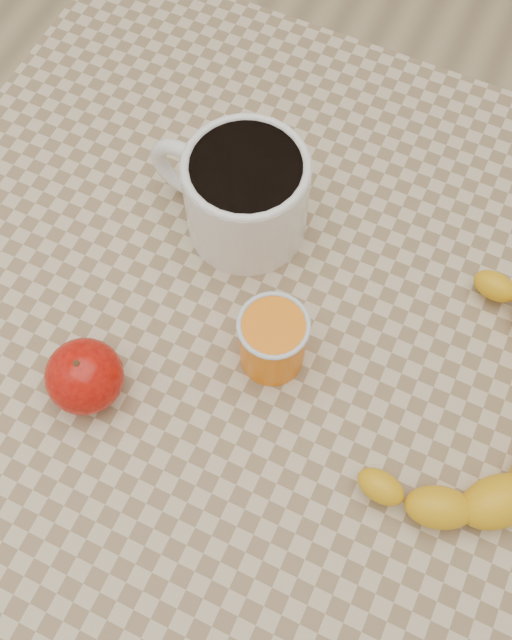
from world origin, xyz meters
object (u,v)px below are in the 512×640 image
at_px(coffee_mug, 243,192).
at_px(orange_juice_glass, 273,341).
at_px(apple, 85,376).
at_px(banana, 486,412).
at_px(table, 256,360).

height_order(coffee_mug, orange_juice_glass, coffee_mug).
distance_m(coffee_mug, apple, 0.23).
relative_size(coffee_mug, banana, 0.48).
xyz_separation_m(apple, banana, (0.34, 0.13, -0.01)).
height_order(orange_juice_glass, apple, orange_juice_glass).
distance_m(apple, banana, 0.37).
bearing_deg(banana, table, -161.35).
xyz_separation_m(table, banana, (0.23, 0.00, 0.11)).
bearing_deg(orange_juice_glass, apple, -144.23).
bearing_deg(table, banana, 0.83).
bearing_deg(coffee_mug, orange_juice_glass, -54.45).
relative_size(apple, banana, 0.22).
distance_m(table, banana, 0.25).
bearing_deg(apple, banana, 20.15).
bearing_deg(apple, coffee_mug, 77.12).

